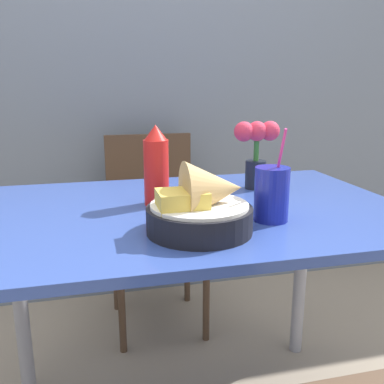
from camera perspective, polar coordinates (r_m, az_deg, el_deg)
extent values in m
cube|color=slate|center=(2.18, -6.97, 19.59)|extent=(7.00, 0.06, 2.60)
cube|color=#334C9E|center=(1.19, 0.09, -2.63)|extent=(1.18, 0.79, 0.02)
cylinder|color=gray|center=(1.63, -21.97, -13.24)|extent=(0.05, 0.05, 0.74)
cylinder|color=gray|center=(1.80, 14.29, -9.93)|extent=(0.05, 0.05, 0.74)
cylinder|color=#473323|center=(1.83, -9.37, -14.50)|extent=(0.03, 0.03, 0.44)
cylinder|color=#473323|center=(1.88, 1.91, -13.41)|extent=(0.03, 0.03, 0.44)
cylinder|color=#473323|center=(2.15, -10.17, -9.94)|extent=(0.03, 0.03, 0.44)
cylinder|color=#473323|center=(2.20, -0.66, -9.17)|extent=(0.03, 0.03, 0.44)
cube|color=#473323|center=(1.92, -4.71, -5.43)|extent=(0.40, 0.40, 0.02)
cube|color=#473323|center=(2.03, -5.67, 1.97)|extent=(0.40, 0.03, 0.41)
cylinder|color=black|center=(0.99, 0.99, -3.69)|extent=(0.25, 0.25, 0.06)
cylinder|color=white|center=(0.98, 1.00, -1.80)|extent=(0.23, 0.23, 0.01)
cone|color=tan|center=(0.97, 2.75, 0.38)|extent=(0.13, 0.13, 0.13)
cube|color=#E5C14C|center=(0.95, -1.31, -1.13)|extent=(0.11, 0.09, 0.04)
cylinder|color=red|center=(1.20, -4.78, 2.58)|extent=(0.07, 0.07, 0.18)
cone|color=red|center=(1.18, -4.89, 7.94)|extent=(0.06, 0.06, 0.04)
cylinder|color=#192399|center=(1.08, 10.57, -0.29)|extent=(0.09, 0.09, 0.14)
cylinder|color=black|center=(1.08, 10.54, -0.84)|extent=(0.08, 0.08, 0.11)
cylinder|color=#EA3884|center=(1.07, 11.35, 2.92)|extent=(0.01, 0.07, 0.21)
cylinder|color=black|center=(1.41, 8.45, 2.32)|extent=(0.07, 0.07, 0.09)
cylinder|color=#33722D|center=(1.39, 8.58, 5.82)|extent=(0.02, 0.02, 0.08)
sphere|color=#DB334C|center=(1.38, 8.66, 8.02)|extent=(0.06, 0.06, 0.06)
sphere|color=#DB334C|center=(1.37, 6.93, 8.00)|extent=(0.06, 0.06, 0.06)
sphere|color=#DB334C|center=(1.40, 10.35, 8.03)|extent=(0.06, 0.06, 0.06)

